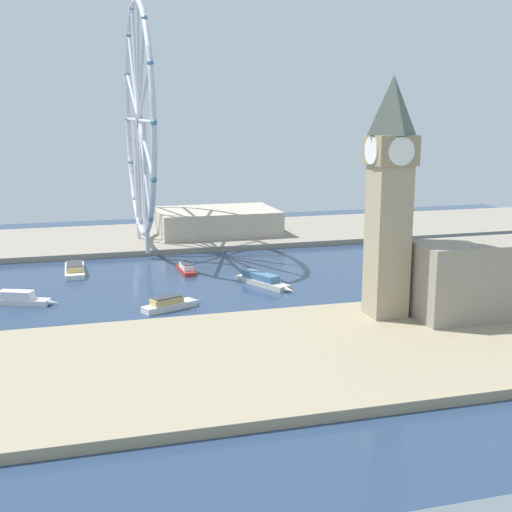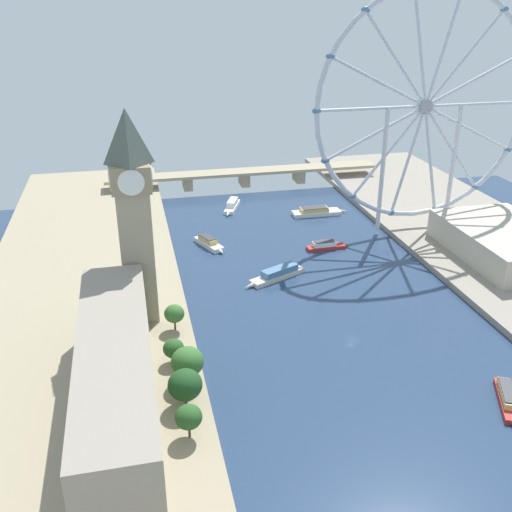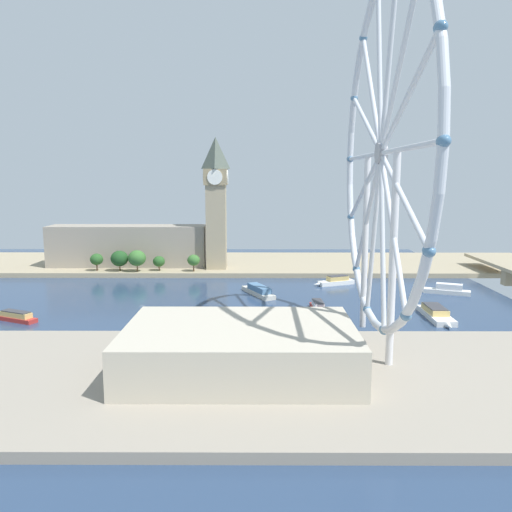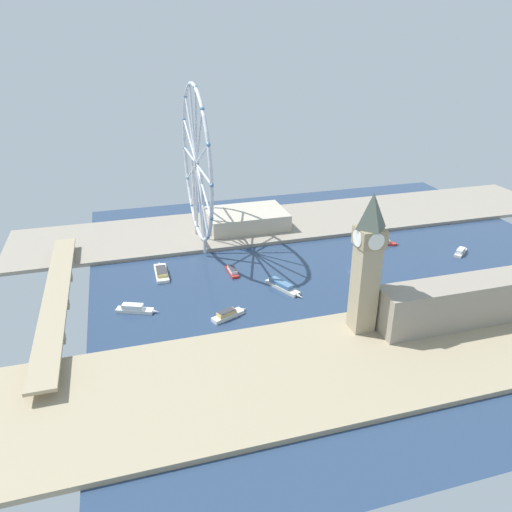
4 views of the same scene
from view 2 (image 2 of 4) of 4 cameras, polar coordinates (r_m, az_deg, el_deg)
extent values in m
plane|color=navy|center=(234.67, 9.39, -8.11)|extent=(381.91, 381.91, 0.00)
cube|color=tan|center=(221.25, -17.52, -10.78)|extent=(90.00, 520.00, 3.00)
cube|color=tan|center=(233.74, -11.54, 0.00)|extent=(12.68, 12.68, 54.49)
cube|color=#928260|center=(222.64, -12.24, 7.62)|extent=(14.71, 14.71, 10.33)
pyramid|color=#4C564C|center=(218.88, -12.59, 11.44)|extent=(13.31, 13.31, 20.20)
cylinder|color=white|center=(229.95, -12.29, 8.14)|extent=(9.64, 0.50, 9.64)
cylinder|color=white|center=(215.34, -12.18, 7.06)|extent=(9.64, 0.50, 9.64)
cylinder|color=white|center=(222.78, -10.27, 7.79)|extent=(0.50, 9.64, 9.64)
cylinder|color=white|center=(222.75, -14.20, 7.43)|extent=(0.50, 9.64, 9.64)
cube|color=gray|center=(187.57, -13.52, -11.59)|extent=(22.00, 105.45, 27.34)
cylinder|color=#513823|center=(182.55, -6.57, -16.75)|extent=(0.80, 0.80, 4.23)
ellipsoid|color=#285623|center=(179.06, -6.65, -15.45)|extent=(8.20, 8.20, 7.38)
cylinder|color=#513823|center=(194.23, -6.89, -13.94)|extent=(0.80, 0.80, 3.71)
ellipsoid|color=#1E471E|center=(190.41, -6.99, -12.45)|extent=(11.13, 11.13, 10.01)
cylinder|color=#513823|center=(203.54, -6.66, -11.80)|extent=(0.80, 0.80, 4.29)
ellipsoid|color=#386B2D|center=(199.73, -6.75, -10.27)|extent=(11.17, 11.17, 10.05)
cylinder|color=#513823|center=(214.47, -8.04, -10.00)|extent=(0.80, 0.80, 3.01)
ellipsoid|color=#285623|center=(211.96, -8.11, -8.98)|extent=(7.61, 7.61, 6.85)
cylinder|color=#513823|center=(233.38, -7.96, -6.75)|extent=(0.80, 0.80, 4.10)
ellipsoid|color=#386B2D|center=(230.75, -8.04, -5.64)|extent=(7.94, 7.94, 7.14)
torus|color=silver|center=(327.91, 16.32, 13.95)|extent=(123.19, 2.77, 123.19)
cylinder|color=#99999E|center=(327.91, 16.32, 13.95)|extent=(7.23, 3.00, 7.23)
cylinder|color=silver|center=(343.25, 20.88, 13.78)|extent=(60.21, 1.66, 1.66)
cylinder|color=silver|center=(339.83, 20.77, 15.96)|extent=(54.97, 1.66, 27.62)
cylinder|color=silver|center=(334.29, 19.78, 17.80)|extent=(38.84, 1.66, 48.11)
cylinder|color=silver|center=(327.66, 18.04, 18.95)|extent=(15.02, 1.66, 59.07)
cylinder|color=silver|center=(321.22, 15.85, 19.11)|extent=(15.02, 1.66, 59.07)
cylinder|color=silver|center=(316.30, 13.69, 18.20)|extent=(38.84, 1.66, 48.11)
cylinder|color=silver|center=(313.95, 12.07, 16.37)|extent=(54.97, 1.66, 27.62)
cylinder|color=silver|center=(314.71, 11.35, 14.03)|extent=(60.21, 1.66, 1.66)
cylinder|color=silver|center=(318.39, 11.65, 11.72)|extent=(54.97, 1.66, 27.62)
cylinder|color=silver|center=(324.20, 12.87, 9.93)|extent=(38.84, 1.66, 48.11)
cylinder|color=silver|center=(330.90, 14.69, 8.99)|extent=(15.02, 1.66, 59.07)
cylinder|color=silver|center=(337.16, 16.75, 9.03)|extent=(15.02, 1.66, 59.07)
cylinder|color=silver|center=(341.78, 18.67, 9.99)|extent=(38.84, 1.66, 48.11)
cylinder|color=silver|center=(343.94, 20.12, 11.68)|extent=(54.97, 1.66, 27.62)
ellipsoid|color=teal|center=(343.21, 23.23, 21.42)|extent=(4.80, 3.20, 3.20)
ellipsoid|color=teal|center=(307.21, 10.74, 22.69)|extent=(4.80, 3.20, 3.20)
ellipsoid|color=teal|center=(302.36, 7.33, 18.89)|extent=(4.80, 3.20, 3.20)
ellipsoid|color=teal|center=(303.92, 5.98, 14.01)|extent=(4.80, 3.20, 3.20)
ellipsoid|color=teal|center=(311.51, 6.82, 9.29)|extent=(4.80, 3.20, 3.20)
ellipsoid|color=teal|center=(323.27, 9.45, 5.81)|extent=(4.80, 3.20, 3.20)
ellipsoid|color=teal|center=(336.58, 13.15, 4.15)|extent=(4.80, 3.20, 3.20)
ellipsoid|color=teal|center=(348.77, 17.14, 4.40)|extent=(4.80, 3.20, 3.20)
ellipsoid|color=teal|center=(357.66, 20.77, 6.35)|extent=(4.80, 3.20, 3.20)
ellipsoid|color=teal|center=(361.77, 23.52, 9.58)|extent=(4.80, 3.20, 3.20)
cylinder|color=silver|center=(345.45, 18.77, 8.33)|extent=(2.40, 2.40, 67.81)
cylinder|color=silver|center=(325.87, 12.33, 8.16)|extent=(2.40, 2.40, 67.81)
cube|color=#BCB29E|center=(319.59, 23.29, 1.28)|extent=(48.02, 70.66, 14.40)
cube|color=tan|center=(416.02, -1.18, 8.28)|extent=(193.91, 15.61, 2.00)
cube|color=gray|center=(411.66, -6.76, 7.17)|extent=(6.00, 14.05, 8.61)
cube|color=gray|center=(417.52, -1.17, 7.58)|extent=(6.00, 14.05, 8.61)
cube|color=gray|center=(427.18, 4.22, 7.91)|extent=(6.00, 14.05, 8.61)
cube|color=#B22D28|center=(312.90, 6.89, 0.86)|extent=(21.17, 6.25, 1.86)
cone|color=#B22D28|center=(317.39, 8.93, 1.09)|extent=(3.85, 2.01, 1.86)
cube|color=white|center=(311.68, 6.73, 1.21)|extent=(12.52, 5.04, 2.50)
cube|color=#38383D|center=(311.10, 6.74, 1.46)|extent=(11.28, 4.77, 0.47)
cube|color=white|center=(370.39, -2.36, 4.84)|extent=(14.56, 24.62, 2.29)
cone|color=white|center=(357.46, -2.81, 4.09)|extent=(3.77, 4.90, 2.29)
cube|color=white|center=(370.59, -2.33, 5.31)|extent=(9.62, 14.28, 3.28)
cube|color=white|center=(314.76, -4.65, 1.17)|extent=(14.15, 22.59, 2.47)
cone|color=white|center=(304.76, -3.40, 0.41)|extent=(3.81, 4.60, 2.47)
cube|color=#DBB766|center=(314.66, -4.77, 1.65)|extent=(9.61, 13.56, 2.51)
cube|color=#38383D|center=(314.11, -4.78, 1.89)|extent=(8.89, 12.31, 0.38)
cube|color=#B22D28|center=(216.19, 23.46, -12.92)|extent=(14.16, 22.89, 1.83)
cube|color=#DBB766|center=(215.94, 23.50, -12.31)|extent=(10.32, 15.79, 2.22)
cube|color=#38383D|center=(215.19, 23.56, -12.02)|extent=(9.49, 14.31, 0.47)
cube|color=white|center=(361.54, 5.95, 4.24)|extent=(30.00, 9.28, 2.41)
cone|color=white|center=(367.05, 8.54, 4.41)|extent=(5.41, 2.48, 2.41)
cube|color=#DBB766|center=(360.28, 5.74, 4.58)|extent=(17.16, 7.69, 2.41)
cube|color=#38383D|center=(359.82, 5.75, 4.79)|extent=(15.45, 7.31, 0.34)
cube|color=beige|center=(278.71, 2.11, -1.98)|extent=(29.49, 18.52, 2.27)
cone|color=beige|center=(269.09, -0.70, -2.98)|extent=(5.78, 4.32, 2.27)
cube|color=teal|center=(278.41, 2.35, -1.41)|extent=(19.67, 13.15, 3.01)
camera|label=1|loc=(393.89, -47.10, 9.75)|focal=48.15mm
camera|label=3|loc=(418.23, 41.73, 9.80)|focal=36.17mm
camera|label=4|loc=(411.38, -50.20, 22.31)|focal=34.29mm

